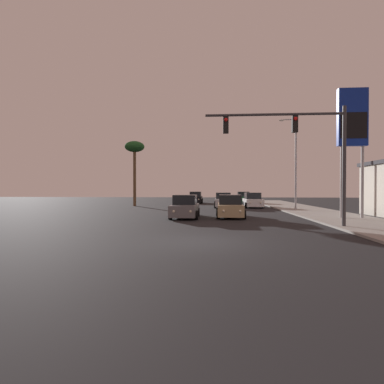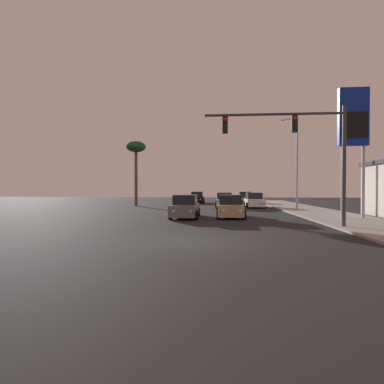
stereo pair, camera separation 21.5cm
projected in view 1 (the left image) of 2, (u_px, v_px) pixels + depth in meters
name	position (u px, v px, depth m)	size (l,w,h in m)	color
ground_plane	(202.00, 242.00, 12.08)	(120.00, 120.00, 0.00)	black
sidewalk_right	(339.00, 218.00, 21.43)	(5.00, 60.00, 0.12)	gray
car_tan	(230.00, 207.00, 22.30)	(2.04, 4.33, 1.68)	tan
car_silver	(223.00, 201.00, 33.71)	(2.04, 4.32, 1.68)	#B7B7BC
car_black	(196.00, 198.00, 43.69)	(2.04, 4.33, 1.68)	black
car_white	(253.00, 201.00, 33.75)	(2.04, 4.33, 1.68)	silver
car_grey	(185.00, 207.00, 21.98)	(2.04, 4.33, 1.68)	slate
car_green	(243.00, 198.00, 43.15)	(2.04, 4.32, 1.68)	#195933
traffic_light_mast	(303.00, 141.00, 16.31)	(7.61, 0.36, 6.50)	#38383D
street_lamp	(294.00, 158.00, 29.56)	(1.74, 0.24, 9.00)	#99999E
gas_station_sign	(352.00, 124.00, 20.82)	(2.00, 0.42, 9.00)	#99999E
palm_tree_mid	(135.00, 150.00, 36.54)	(2.40, 2.40, 7.93)	brown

